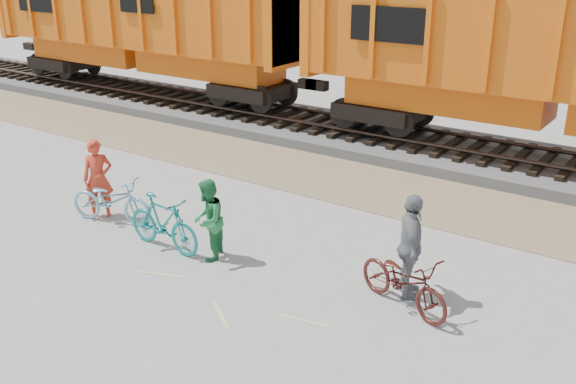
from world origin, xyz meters
name	(u,v)px	position (x,y,z in m)	size (l,w,h in m)	color
ground	(230,272)	(0.00, 0.00, 0.00)	(120.00, 120.00, 0.00)	#9E9E99
gravel_strip	(371,187)	(0.00, 5.50, 0.01)	(120.00, 3.00, 0.02)	#8D7357
ballast_bed	(429,148)	(0.00, 9.00, 0.15)	(120.00, 4.00, 0.30)	slate
track	(430,137)	(0.00, 9.00, 0.47)	(120.00, 2.60, 0.24)	black
hopper_car_left	(144,22)	(-11.53, 9.00, 3.01)	(14.00, 3.13, 4.65)	black
hopper_car_center	(570,60)	(3.47, 9.00, 3.01)	(14.00, 3.13, 4.65)	black
bicycle_blue	(111,200)	(-3.57, 0.33, 0.51)	(0.68, 1.94, 1.02)	#7ABBD5
bicycle_teal	(163,223)	(-1.70, 0.03, 0.56)	(0.52, 1.85, 1.11)	#107875
bicycle_maroon	(404,281)	(3.13, 0.69, 0.49)	(0.66, 1.88, 0.99)	#431814
person_solo	(98,179)	(-4.07, 0.43, 0.88)	(0.64, 0.42, 1.75)	red
person_man	(208,220)	(-0.70, 0.23, 0.79)	(0.77, 0.60, 1.59)	#267D42
person_woman	(410,247)	(3.03, 1.09, 0.93)	(1.08, 0.45, 1.85)	gray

